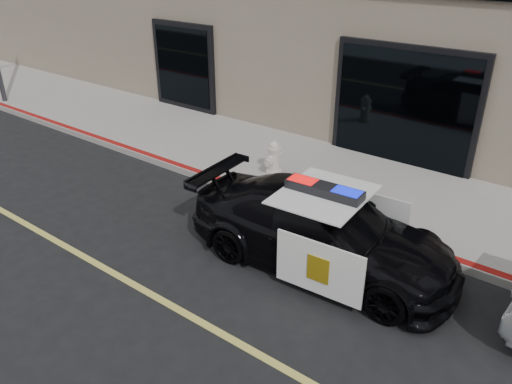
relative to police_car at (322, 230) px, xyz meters
The scene contains 4 objects.
ground 2.40m from the police_car, 80.91° to the right, with size 120.00×120.00×0.00m, color black.
sidewalk_n 3.05m from the police_car, 83.03° to the left, with size 60.00×3.50×0.15m, color gray.
police_car is the anchor object (origin of this frame).
fire_hydrant 3.44m from the police_car, 138.45° to the left, with size 0.35×0.49×0.78m.
Camera 1 is at (2.99, -3.93, 4.89)m, focal length 35.00 mm.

